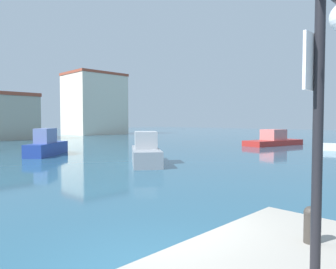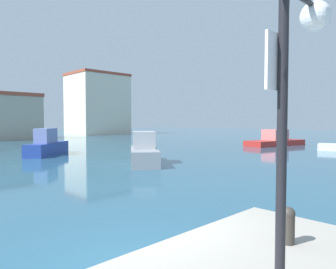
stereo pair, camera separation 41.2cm
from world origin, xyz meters
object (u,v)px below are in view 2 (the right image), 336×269
Objects in this scene: lamppost at (283,20)px; motorboat_grey_distant_east at (144,152)px; mooring_bollard at (288,224)px; motorboat_red_behind_lamppost at (275,140)px; motorboat_blue_far_left at (47,145)px.

motorboat_grey_distant_east is (9.45, 13.63, -2.94)m from lamppost.
mooring_bollard is 0.07× the size of motorboat_red_behind_lamppost.
motorboat_red_behind_lamppost is (29.11, 14.90, -3.08)m from lamppost.
motorboat_grey_distant_east is (2.34, -9.24, -0.03)m from motorboat_blue_far_left.
motorboat_red_behind_lamppost is (19.66, 1.27, -0.14)m from motorboat_grey_distant_east.
mooring_bollard is (1.42, 0.57, -2.48)m from lamppost.
motorboat_red_behind_lamppost is (22.00, -7.97, -0.17)m from motorboat_blue_far_left.
mooring_bollard is 0.11× the size of motorboat_grey_distant_east.
mooring_bollard is at bearing 21.89° from lamppost.
motorboat_grey_distant_east is at bearing -176.31° from motorboat_red_behind_lamppost.
motorboat_blue_far_left is 23.40m from motorboat_red_behind_lamppost.
mooring_bollard is 23.02m from motorboat_blue_far_left.
lamppost reaches higher than motorboat_grey_distant_east.
motorboat_red_behind_lamppost is at bearing -19.92° from motorboat_blue_far_left.
motorboat_grey_distant_east is 0.66× the size of motorboat_red_behind_lamppost.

